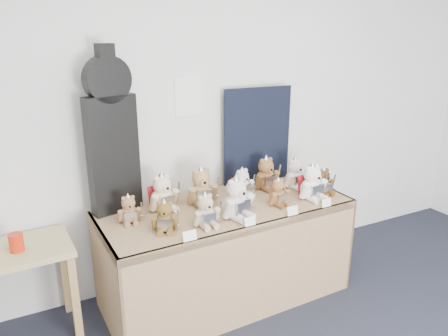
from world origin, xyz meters
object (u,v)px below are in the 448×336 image
teddy_back_centre_left (202,188)px  teddy_back_left (163,194)px  display_table (231,230)px  teddy_front_far_left (165,217)px  red_cup (16,243)px  side_table (5,269)px  teddy_back_centre_right (242,184)px  teddy_back_end (295,174)px  teddy_front_left (206,212)px  teddy_front_end (323,183)px  teddy_front_right (278,193)px  teddy_back_right (266,175)px  teddy_front_far_right (312,183)px  guitar_case (112,134)px  teddy_front_centre (237,200)px  teddy_back_far_left (129,210)px

teddy_back_centre_left → teddy_back_left: bearing=177.8°
display_table → teddy_front_far_left: bearing=-170.7°
display_table → red_cup: (-1.41, 0.21, 0.14)m
display_table → teddy_back_left: size_ratio=6.09×
side_table → teddy_back_centre_right: (1.71, -0.04, 0.31)m
teddy_front_far_left → teddy_back_left: size_ratio=0.77×
teddy_back_left → teddy_back_end: bearing=-16.1°
display_table → teddy_front_left: teddy_front_left is taller
teddy_front_end → teddy_back_left: bearing=164.2°
teddy_front_right → teddy_back_left: teddy_back_left is taller
display_table → teddy_back_end: size_ratio=6.78×
red_cup → teddy_back_centre_right: size_ratio=0.48×
red_cup → teddy_back_end: size_ratio=0.43×
side_table → red_cup: (0.09, -0.03, 0.18)m
teddy_front_left → teddy_back_end: 1.01m
side_table → teddy_back_end: size_ratio=3.05×
teddy_back_right → teddy_back_left: bearing=175.2°
red_cup → teddy_front_left: (1.14, -0.37, 0.13)m
teddy_front_left → teddy_back_centre_right: teddy_front_left is taller
teddy_front_far_left → teddy_back_end: 1.25m
teddy_back_centre_right → teddy_back_end: size_ratio=0.90×
teddy_front_far_right → teddy_back_end: 0.26m
teddy_front_right → side_table: bearing=160.5°
guitar_case → teddy_back_centre_right: size_ratio=4.67×
teddy_back_end → guitar_case: bearing=165.9°
teddy_front_right → teddy_front_centre: bearing=178.7°
teddy_front_far_left → teddy_front_centre: size_ratio=0.72×
teddy_front_left → teddy_back_far_left: bearing=143.8°
teddy_back_centre_left → teddy_back_centre_right: (0.35, 0.01, -0.03)m
red_cup → teddy_back_centre_left: bearing=-1.0°
teddy_back_right → teddy_back_end: teddy_back_right is taller
teddy_back_end → side_table: bearing=171.6°
teddy_back_centre_left → teddy_front_far_right: bearing=-16.2°
side_table → teddy_back_end: (2.18, -0.07, 0.32)m
teddy_front_end → teddy_front_far_right: bearing=-168.8°
red_cup → teddy_front_end: size_ratio=0.50×
teddy_front_far_left → teddy_front_centre: bearing=17.7°
display_table → teddy_front_far_right: 0.71m
teddy_back_centre_right → teddy_front_end: bearing=-34.9°
teddy_front_left → teddy_front_centre: bearing=1.9°
side_table → guitar_case: guitar_case is taller
display_table → teddy_front_far_right: bearing=-10.0°
display_table → guitar_case: (-0.74, 0.36, 0.73)m
red_cup → teddy_back_right: teddy_back_right is taller
teddy_front_left → teddy_back_left: size_ratio=0.83×
teddy_back_end → teddy_back_far_left: 1.39m
teddy_front_right → teddy_back_right: size_ratio=0.77×
teddy_front_left → side_table: bearing=158.6°
teddy_back_centre_right → teddy_back_right: bearing=-0.5°
red_cup → teddy_front_far_right: (2.06, -0.30, 0.15)m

